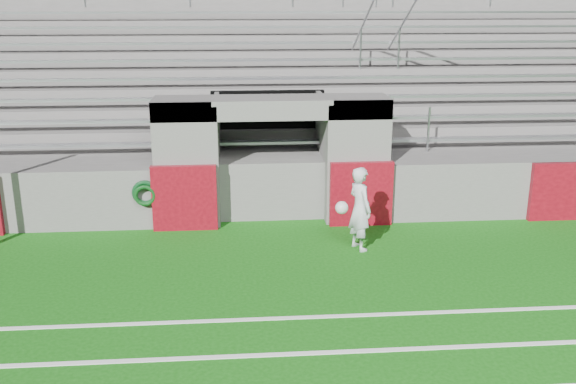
{
  "coord_description": "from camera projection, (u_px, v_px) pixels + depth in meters",
  "views": [
    {
      "loc": [
        -0.7,
        -9.49,
        4.54
      ],
      "look_at": [
        0.2,
        1.8,
        1.1
      ],
      "focal_mm": 40.0,
      "sensor_mm": 36.0,
      "label": 1
    }
  ],
  "objects": [
    {
      "name": "hose_coil",
      "position": [
        145.0,
        194.0,
        12.79
      ],
      "size": [
        0.52,
        0.14,
        0.53
      ],
      "color": "#0B3817",
      "rests_on": "ground"
    },
    {
      "name": "ground",
      "position": [
        285.0,
        289.0,
        10.42
      ],
      "size": [
        90.0,
        90.0,
        0.0
      ],
      "primitive_type": "plane",
      "color": "#11530D",
      "rests_on": "ground"
    },
    {
      "name": "goalkeeper_with_ball",
      "position": [
        359.0,
        209.0,
        11.87
      ],
      "size": [
        0.77,
        0.68,
        1.59
      ],
      "color": "silver",
      "rests_on": "ground"
    },
    {
      "name": "stadium_structure",
      "position": [
        263.0,
        113.0,
        17.59
      ],
      "size": [
        26.0,
        8.48,
        5.42
      ],
      "color": "#5F5C5A",
      "rests_on": "ground"
    }
  ]
}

